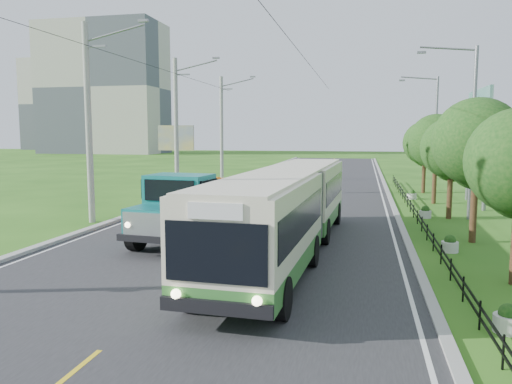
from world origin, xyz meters
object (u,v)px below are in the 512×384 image
(planter_mid, at_px, (425,213))
(billboard_left, at_px, (176,142))
(tree_fifth, at_px, (437,144))
(bus, at_px, (287,205))
(planter_front, at_px, (508,320))
(planter_near, at_px, (450,245))
(pole_far, at_px, (222,128))
(billboard_right, at_px, (479,121))
(tree_fourth, at_px, (452,152))
(pole_mid, at_px, (177,126))
(pole_near, at_px, (89,122))
(tree_back, at_px, (425,145))
(planter_far, at_px, (412,195))
(dump_truck, at_px, (190,202))
(streetlight_mid, at_px, (470,126))
(tree_third, at_px, (477,147))
(streetlight_far, at_px, (434,129))

(planter_mid, bearing_deg, billboard_left, 151.08)
(tree_fifth, relative_size, bus, 0.36)
(tree_fifth, relative_size, planter_front, 8.66)
(planter_near, bearing_deg, bus, -164.19)
(pole_far, relative_size, billboard_right, 1.37)
(tree_fourth, bearing_deg, pole_mid, 159.26)
(billboard_right, distance_m, bus, 18.82)
(pole_near, bearing_deg, pole_mid, 90.00)
(tree_back, distance_m, planter_front, 28.37)
(pole_mid, distance_m, planter_far, 17.56)
(pole_far, bearing_deg, dump_truck, -76.71)
(streetlight_mid, height_order, bus, streetlight_mid)
(pole_near, height_order, tree_back, pole_near)
(tree_back, bearing_deg, planter_near, -93.57)
(tree_third, bearing_deg, tree_fourth, 90.00)
(streetlight_mid, relative_size, billboard_right, 1.24)
(bus, bearing_deg, planter_far, 73.59)
(planter_front, distance_m, planter_mid, 16.00)
(tree_fifth, height_order, dump_truck, tree_fifth)
(pole_near, relative_size, billboard_left, 1.92)
(planter_mid, height_order, billboard_right, billboard_right)
(tree_fourth, bearing_deg, planter_far, 99.08)
(streetlight_far, bearing_deg, planter_near, -95.30)
(bus, distance_m, dump_truck, 4.69)
(tree_fifth, xyz_separation_m, billboard_left, (-19.36, 3.86, 0.01))
(streetlight_far, height_order, planter_front, streetlight_far)
(bus, bearing_deg, billboard_right, 60.63)
(billboard_left, bearing_deg, pole_far, 82.17)
(tree_fifth, bearing_deg, pole_mid, 177.29)
(pole_far, xyz_separation_m, planter_front, (16.86, -35.00, -4.81))
(streetlight_mid, distance_m, dump_truck, 15.26)
(dump_truck, bearing_deg, tree_fifth, 56.42)
(billboard_right, bearing_deg, dump_truck, -135.08)
(pole_far, relative_size, billboard_left, 1.92)
(planter_far, bearing_deg, planter_mid, -90.00)
(bus, bearing_deg, planter_mid, 60.53)
(pole_mid, distance_m, billboard_left, 3.47)
(pole_near, xyz_separation_m, tree_fourth, (18.12, 5.14, -1.51))
(pole_far, bearing_deg, pole_near, -90.00)
(tree_third, distance_m, planter_front, 10.87)
(streetlight_far, height_order, planter_mid, streetlight_far)
(tree_back, xyz_separation_m, billboard_left, (-19.36, -2.14, 0.21))
(tree_fourth, relative_size, billboard_left, 1.04)
(pole_mid, relative_size, billboard_right, 1.37)
(pole_far, relative_size, tree_back, 1.82)
(tree_fifth, bearing_deg, pole_near, -148.41)
(pole_mid, xyz_separation_m, tree_fourth, (18.12, -6.86, -1.51))
(tree_fifth, xyz_separation_m, planter_far, (-1.26, 1.86, -3.57))
(pole_far, xyz_separation_m, tree_third, (18.12, -24.86, -1.11))
(pole_near, distance_m, billboard_left, 15.10)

